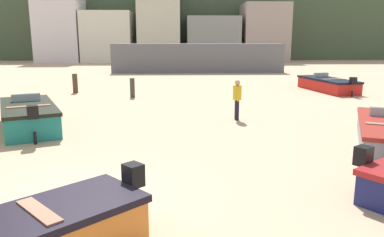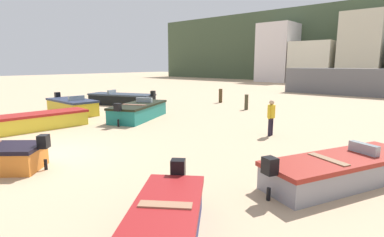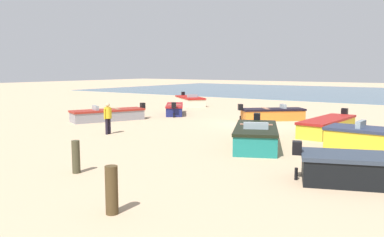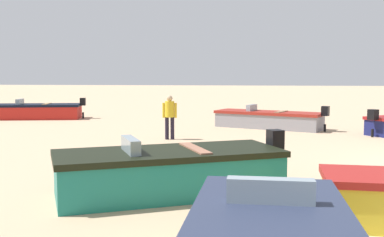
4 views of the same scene
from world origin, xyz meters
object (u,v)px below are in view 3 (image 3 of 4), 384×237
(boat_yellow_4, at_px, (378,140))
(beach_walker_foreground, at_px, (108,116))
(boat_orange_7, at_px, (272,114))
(boat_teal_1, at_px, (256,136))
(boat_cream_6, at_px, (190,101))
(mooring_post_mid_beach, at_px, (76,157))
(mooring_post_near_water, at_px, (112,190))
(boat_navy_0, at_px, (175,109))
(boat_yellow_3, at_px, (328,126))
(boat_grey_2, at_px, (108,115))

(boat_yellow_4, bearing_deg, beach_walker_foreground, 105.54)
(boat_orange_7, bearing_deg, boat_teal_1, -23.89)
(boat_cream_6, xyz_separation_m, mooring_post_mid_beach, (-10.91, 22.00, 0.13))
(beach_walker_foreground, bearing_deg, mooring_post_near_water, 44.66)
(boat_yellow_4, xyz_separation_m, mooring_post_near_water, (3.76, 11.00, 0.08))
(boat_teal_1, xyz_separation_m, boat_orange_7, (3.07, -8.85, -0.06))
(mooring_post_mid_beach, bearing_deg, beach_walker_foreground, -51.01)
(boat_navy_0, distance_m, beach_walker_foreground, 9.61)
(boat_yellow_4, bearing_deg, boat_navy_0, 69.32)
(boat_yellow_4, bearing_deg, mooring_post_near_water, 162.95)
(boat_yellow_4, distance_m, mooring_post_near_water, 11.63)
(boat_yellow_3, relative_size, boat_yellow_4, 1.26)
(boat_orange_7, bearing_deg, boat_yellow_3, 9.34)
(boat_yellow_4, distance_m, boat_cream_6, 22.44)
(boat_navy_0, relative_size, mooring_post_near_water, 3.38)
(boat_cream_6, bearing_deg, boat_yellow_4, 94.34)
(boat_orange_7, distance_m, beach_walker_foreground, 11.15)
(beach_walker_foreground, bearing_deg, boat_yellow_3, 122.92)
(boat_navy_0, xyz_separation_m, boat_grey_2, (1.31, 5.44, 0.00))
(boat_grey_2, distance_m, beach_walker_foreground, 5.52)
(boat_navy_0, distance_m, boat_yellow_4, 16.23)
(boat_yellow_3, distance_m, boat_orange_7, 5.80)
(boat_grey_2, relative_size, boat_yellow_4, 1.15)
(boat_yellow_3, bearing_deg, boat_cream_6, -27.89)
(boat_navy_0, relative_size, boat_grey_2, 0.79)
(boat_teal_1, xyz_separation_m, mooring_post_mid_beach, (2.88, 7.29, 0.08))
(boat_navy_0, bearing_deg, beach_walker_foreground, -109.51)
(boat_navy_0, distance_m, mooring_post_mid_beach, 17.04)
(beach_walker_foreground, bearing_deg, boat_navy_0, -166.03)
(boat_yellow_3, xyz_separation_m, boat_orange_7, (4.59, -3.54, -0.01))
(boat_orange_7, xyz_separation_m, mooring_post_mid_beach, (-0.19, 16.14, 0.13))
(boat_yellow_3, xyz_separation_m, mooring_post_near_water, (0.75, 14.55, 0.16))
(boat_teal_1, height_order, boat_yellow_3, boat_teal_1)
(boat_yellow_4, height_order, mooring_post_mid_beach, boat_yellow_4)
(boat_orange_7, bearing_deg, mooring_post_mid_beach, -42.33)
(boat_orange_7, bearing_deg, boat_cream_6, -161.69)
(boat_cream_6, bearing_deg, beach_walker_foreground, 60.24)
(boat_yellow_3, relative_size, mooring_post_mid_beach, 5.01)
(boat_cream_6, relative_size, boat_orange_7, 1.22)
(boat_grey_2, relative_size, boat_yellow_3, 0.91)
(boat_teal_1, distance_m, boat_grey_2, 12.03)
(boat_navy_0, bearing_deg, boat_yellow_4, -58.23)
(beach_walker_foreground, bearing_deg, boat_yellow_4, 101.48)
(boat_teal_1, bearing_deg, beach_walker_foreground, -15.62)
(boat_navy_0, height_order, boat_yellow_3, boat_yellow_3)
(mooring_post_near_water, distance_m, beach_walker_foreground, 11.71)
(boat_teal_1, relative_size, mooring_post_mid_beach, 4.47)
(boat_orange_7, xyz_separation_m, beach_walker_foreground, (4.70, 10.09, 0.55))
(mooring_post_near_water, distance_m, mooring_post_mid_beach, 4.14)
(beach_walker_foreground, bearing_deg, boat_orange_7, 152.77)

